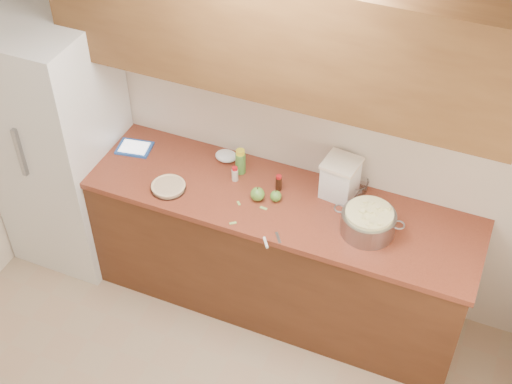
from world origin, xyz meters
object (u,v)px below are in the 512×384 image
at_px(pie, 168,187).
at_px(flour_canister, 340,178).
at_px(tablet, 134,148).
at_px(colander, 368,222).

xyz_separation_m(pie, flour_canister, (0.97, 0.36, 0.11)).
distance_m(pie, tablet, 0.47).
distance_m(colander, flour_canister, 0.35).
distance_m(pie, flour_canister, 1.04).
height_order(pie, colander, colander).
bearing_deg(colander, pie, -174.31).
relative_size(pie, flour_canister, 0.87).
bearing_deg(colander, tablet, 175.08).
distance_m(colander, tablet, 1.61).
bearing_deg(tablet, pie, -43.65).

